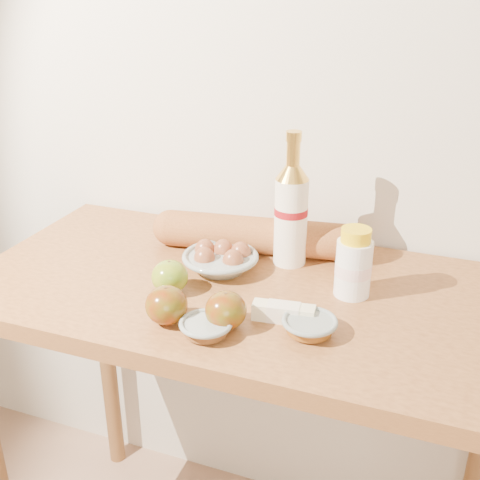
# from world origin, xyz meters

# --- Properties ---
(back_wall) EXTENTS (3.50, 0.02, 2.60)m
(back_wall) POSITION_xyz_m (0.00, 1.51, 1.30)
(back_wall) COLOR beige
(back_wall) RESTS_ON ground
(table) EXTENTS (1.20, 0.60, 0.90)m
(table) POSITION_xyz_m (0.00, 1.18, 0.78)
(table) COLOR #AE6E38
(table) RESTS_ON ground
(bourbon_bottle) EXTENTS (0.08, 0.08, 0.31)m
(bourbon_bottle) POSITION_xyz_m (0.06, 1.32, 1.03)
(bourbon_bottle) COLOR white
(bourbon_bottle) RESTS_ON table
(cream_bottle) EXTENTS (0.09, 0.09, 0.15)m
(cream_bottle) POSITION_xyz_m (0.22, 1.22, 0.97)
(cream_bottle) COLOR white
(cream_bottle) RESTS_ON table
(egg_bowl) EXTENTS (0.20, 0.20, 0.06)m
(egg_bowl) POSITION_xyz_m (-0.08, 1.23, 0.92)
(egg_bowl) COLOR #8F9C95
(egg_bowl) RESTS_ON table
(baguette) EXTENTS (0.53, 0.16, 0.09)m
(baguette) POSITION_xyz_m (-0.03, 1.35, 0.94)
(baguette) COLOR #B46D37
(baguette) RESTS_ON table
(apple_yellowgreen) EXTENTS (0.09, 0.09, 0.07)m
(apple_yellowgreen) POSITION_xyz_m (-0.14, 1.10, 0.94)
(apple_yellowgreen) COLOR #9E961F
(apple_yellowgreen) RESTS_ON table
(apple_redgreen_front) EXTENTS (0.09, 0.09, 0.08)m
(apple_redgreen_front) POSITION_xyz_m (-0.09, 0.99, 0.94)
(apple_redgreen_front) COLOR #8B0A07
(apple_redgreen_front) RESTS_ON table
(apple_redgreen_right) EXTENTS (0.08, 0.08, 0.07)m
(apple_redgreen_right) POSITION_xyz_m (0.02, 1.01, 0.94)
(apple_redgreen_right) COLOR #900B07
(apple_redgreen_right) RESTS_ON table
(sugar_bowl) EXTENTS (0.12, 0.12, 0.03)m
(sugar_bowl) POSITION_xyz_m (-0.00, 0.98, 0.92)
(sugar_bowl) COLOR gray
(sugar_bowl) RESTS_ON table
(syrup_bowl) EXTENTS (0.12, 0.12, 0.03)m
(syrup_bowl) POSITION_xyz_m (0.18, 1.05, 0.92)
(syrup_bowl) COLOR gray
(syrup_bowl) RESTS_ON table
(butter_stick) EXTENTS (0.12, 0.05, 0.04)m
(butter_stick) POSITION_xyz_m (0.12, 1.08, 0.92)
(butter_stick) COLOR beige
(butter_stick) RESTS_ON table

